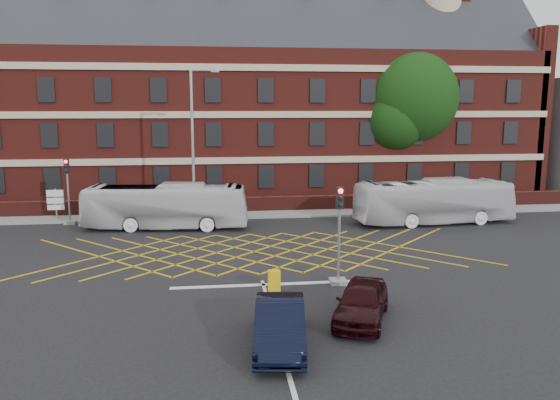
{
  "coord_description": "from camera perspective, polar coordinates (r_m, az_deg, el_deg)",
  "views": [
    {
      "loc": [
        -2.02,
        -26.09,
        7.67
      ],
      "look_at": [
        1.34,
        1.5,
        2.85
      ],
      "focal_mm": 35.0,
      "sensor_mm": 36.0,
      "label": 1
    }
  ],
  "objects": [
    {
      "name": "bus_right",
      "position": [
        37.16,
        15.78,
        -0.15
      ],
      "size": [
        10.69,
        3.28,
        2.93
      ],
      "primitive_type": "imported",
      "rotation": [
        0.0,
        0.0,
        1.65
      ],
      "color": "silver",
      "rests_on": "ground"
    },
    {
      "name": "centre_line",
      "position": [
        17.94,
        0.2,
        -15.45
      ],
      "size": [
        0.15,
        14.0,
        0.02
      ],
      "primitive_type": "cube",
      "color": "silver",
      "rests_on": "ground"
    },
    {
      "name": "ground",
      "position": [
        27.27,
        -2.42,
        -6.51
      ],
      "size": [
        120.0,
        120.0,
        0.0
      ],
      "primitive_type": "plane",
      "color": "black",
      "rests_on": "ground"
    },
    {
      "name": "victorian_building",
      "position": [
        48.14,
        -4.3,
        10.01
      ],
      "size": [
        51.0,
        12.17,
        20.4
      ],
      "color": "#5D1D18",
      "rests_on": "ground"
    },
    {
      "name": "utility_cabinet",
      "position": [
        23.1,
        -0.61,
        -8.42
      ],
      "size": [
        0.5,
        0.35,
        0.87
      ],
      "primitive_type": "cube",
      "color": "gold",
      "rests_on": "ground"
    },
    {
      "name": "deciduous_tree",
      "position": [
        46.53,
        13.36,
        9.68
      ],
      "size": [
        7.9,
        7.76,
        12.19
      ],
      "color": "black",
      "rests_on": "ground"
    },
    {
      "name": "traffic_light_near",
      "position": [
        23.71,
        6.18,
        -4.65
      ],
      "size": [
        0.7,
        0.7,
        4.27
      ],
      "color": "slate",
      "rests_on": "ground"
    },
    {
      "name": "bus_left",
      "position": [
        35.05,
        -11.86,
        -0.64
      ],
      "size": [
        10.44,
        3.43,
        2.85
      ],
      "primitive_type": "imported",
      "rotation": [
        0.0,
        0.0,
        1.47
      ],
      "color": "silver",
      "rests_on": "ground"
    },
    {
      "name": "car_maroon",
      "position": [
        20.19,
        8.52,
        -10.44
      ],
      "size": [
        3.19,
        4.51,
        1.43
      ],
      "primitive_type": "imported",
      "rotation": [
        0.0,
        0.0,
        -0.4
      ],
      "color": "black",
      "rests_on": "ground"
    },
    {
      "name": "far_pavement",
      "position": [
        38.9,
        -3.82,
        -1.47
      ],
      "size": [
        60.0,
        3.0,
        0.12
      ],
      "primitive_type": "cube",
      "color": "slate",
      "rests_on": "ground"
    },
    {
      "name": "stop_line",
      "position": [
        23.94,
        -1.75,
        -8.83
      ],
      "size": [
        8.0,
        0.3,
        0.02
      ],
      "primitive_type": "cube",
      "color": "silver",
      "rests_on": "ground"
    },
    {
      "name": "direction_signs",
      "position": [
        39.45,
        -22.4,
        -0.09
      ],
      "size": [
        1.1,
        0.16,
        2.2
      ],
      "color": "gray",
      "rests_on": "ground"
    },
    {
      "name": "box_junction_hatching",
      "position": [
        29.19,
        -2.74,
        -5.4
      ],
      "size": [
        8.22,
        8.22,
        0.02
      ],
      "primitive_type": "cube",
      "rotation": [
        0.0,
        0.0,
        0.79
      ],
      "color": "#CC990C",
      "rests_on": "ground"
    },
    {
      "name": "traffic_light_far",
      "position": [
        38.13,
        -21.22,
        0.26
      ],
      "size": [
        0.7,
        0.7,
        4.27
      ],
      "color": "slate",
      "rests_on": "ground"
    },
    {
      "name": "boundary_wall",
      "position": [
        39.79,
        -3.91,
        -0.5
      ],
      "size": [
        56.0,
        0.5,
        1.1
      ],
      "primitive_type": "cube",
      "color": "#491813",
      "rests_on": "ground"
    },
    {
      "name": "car_navy",
      "position": [
        17.95,
        -0.02,
        -12.87
      ],
      "size": [
        2.1,
        4.67,
        1.49
      ],
      "primitive_type": "imported",
      "rotation": [
        0.0,
        0.0,
        -0.12
      ],
      "color": "black",
      "rests_on": "ground"
    },
    {
      "name": "street_lamp",
      "position": [
        35.34,
        -8.93,
        2.92
      ],
      "size": [
        2.25,
        1.0,
        9.89
      ],
      "color": "slate",
      "rests_on": "ground"
    }
  ]
}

